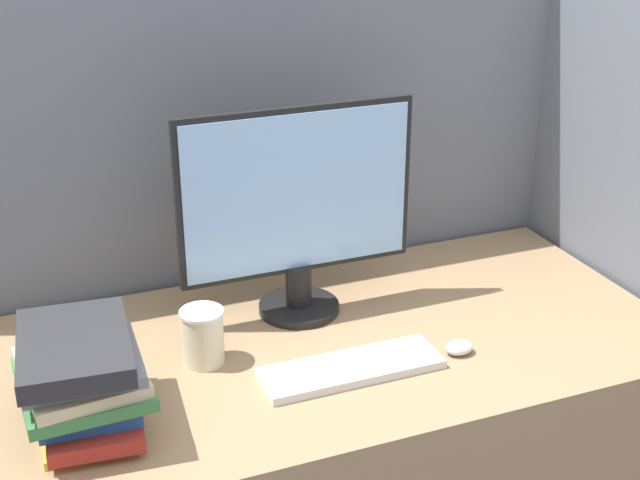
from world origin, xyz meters
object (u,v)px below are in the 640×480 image
book_stack (83,380)px  coffee_cup (203,336)px  keyboard (351,368)px  mouse (459,348)px  monitor (298,212)px

book_stack → coffee_cup: bearing=27.8°
keyboard → mouse: bearing=-4.1°
mouse → coffee_cup: bearing=161.8°
monitor → keyboard: monitor is taller
monitor → mouse: 0.49m
monitor → coffee_cup: (-0.28, -0.15, -0.20)m
keyboard → book_stack: (-0.57, 0.02, 0.10)m
mouse → book_stack: (-0.83, 0.03, 0.09)m
monitor → mouse: (0.27, -0.33, -0.25)m
mouse → coffee_cup: size_ratio=0.51×
coffee_cup → keyboard: bearing=-29.3°
keyboard → coffee_cup: 0.34m
keyboard → mouse: (0.26, -0.02, 0.01)m
monitor → coffee_cup: bearing=-152.0°
keyboard → mouse: 0.26m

